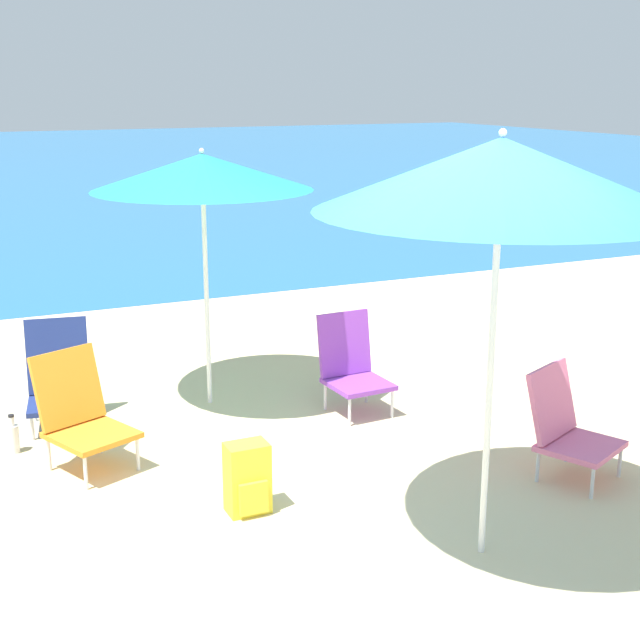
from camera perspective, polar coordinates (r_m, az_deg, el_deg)
ground_plane at (r=5.04m, az=5.19°, el=-14.66°), size 60.00×60.00×0.00m
beach_umbrella_blue at (r=4.50m, az=11.49°, el=9.07°), size 1.87×1.87×2.27m
beach_umbrella_teal at (r=6.83m, az=-7.54°, el=9.36°), size 1.68×1.68×2.01m
beach_chair_purple at (r=6.92m, az=2.01°, el=-2.82°), size 0.47×0.53×0.76m
beach_chair_orange at (r=6.12m, az=-15.10°, el=-5.71°), size 0.66×0.72×0.77m
beach_chair_navy at (r=6.95m, az=-16.39°, el=-3.53°), size 0.54×0.59×0.78m
beach_chair_pink at (r=6.00m, az=15.47°, el=-6.43°), size 0.65×0.67×0.72m
backpack_yellow at (r=5.38m, az=-4.66°, el=-10.10°), size 0.25×0.21×0.43m
water_bottle at (r=6.57m, az=-19.05°, el=-7.12°), size 0.08×0.08×0.28m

